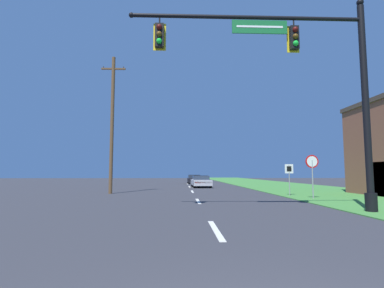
{
  "coord_description": "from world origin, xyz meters",
  "views": [
    {
      "loc": [
        -0.94,
        -2.13,
        1.53
      ],
      "look_at": [
        0.0,
        22.67,
        3.89
      ],
      "focal_mm": 28.0,
      "sensor_mm": 36.0,
      "label": 1
    }
  ],
  "objects": [
    {
      "name": "grass_verge_right",
      "position": [
        10.5,
        30.0,
        0.02
      ],
      "size": [
        10.0,
        110.0,
        0.04
      ],
      "color": "#428438",
      "rests_on": "ground"
    },
    {
      "name": "road_center_line",
      "position": [
        0.0,
        22.0,
        0.01
      ],
      "size": [
        0.16,
        34.8,
        0.01
      ],
      "color": "silver",
      "rests_on": "ground"
    },
    {
      "name": "signal_mast",
      "position": [
        4.16,
        9.27,
        5.27
      ],
      "size": [
        9.64,
        0.47,
        8.58
      ],
      "color": "black",
      "rests_on": "grass_verge_right"
    },
    {
      "name": "car_ahead",
      "position": [
        1.17,
        29.16,
        0.6
      ],
      "size": [
        1.97,
        4.56,
        1.19
      ],
      "color": "black",
      "rests_on": "ground"
    },
    {
      "name": "far_car",
      "position": [
        0.92,
        39.18,
        0.6
      ],
      "size": [
        1.82,
        4.55,
        1.19
      ],
      "color": "black",
      "rests_on": "ground"
    },
    {
      "name": "stop_sign",
      "position": [
        6.65,
        14.9,
        1.86
      ],
      "size": [
        0.76,
        0.07,
        2.5
      ],
      "color": "gray",
      "rests_on": "grass_verge_right"
    },
    {
      "name": "route_sign_post",
      "position": [
        6.18,
        17.33,
        1.53
      ],
      "size": [
        0.55,
        0.06,
        2.03
      ],
      "color": "gray",
      "rests_on": "grass_verge_right"
    },
    {
      "name": "utility_pole_near",
      "position": [
        -6.03,
        19.97,
        5.27
      ],
      "size": [
        1.8,
        0.26,
        10.21
      ],
      "color": "brown",
      "rests_on": "ground"
    }
  ]
}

